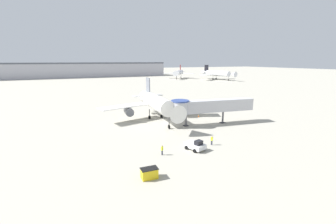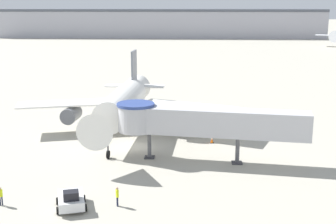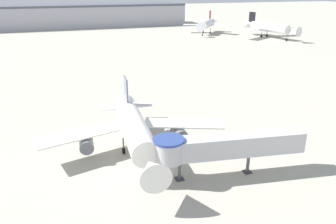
{
  "view_description": "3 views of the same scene",
  "coord_description": "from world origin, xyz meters",
  "px_view_note": "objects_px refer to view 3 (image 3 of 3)",
  "views": [
    {
      "loc": [
        -22.69,
        -47.86,
        14.89
      ],
      "look_at": [
        -1.85,
        -2.02,
        3.32
      ],
      "focal_mm": 24.0,
      "sensor_mm": 36.0,
      "label": 1
    },
    {
      "loc": [
        6.27,
        -52.73,
        16.91
      ],
      "look_at": [
        3.82,
        -0.15,
        4.37
      ],
      "focal_mm": 50.0,
      "sensor_mm": 36.0,
      "label": 2
    },
    {
      "loc": [
        -11.51,
        -38.71,
        24.22
      ],
      "look_at": [
        3.69,
        6.12,
        5.77
      ],
      "focal_mm": 35.0,
      "sensor_mm": 36.0,
      "label": 3
    }
  ],
  "objects_px": {
    "main_airplane": "(135,130)",
    "jet_bridge": "(219,146)",
    "background_jet_black_tail": "(268,27)",
    "background_jet_red_tail": "(206,24)",
    "traffic_cone_starboard_wing": "(209,149)"
  },
  "relations": [
    {
      "from": "background_jet_red_tail",
      "to": "traffic_cone_starboard_wing",
      "type": "bearing_deg",
      "value": -77.12
    },
    {
      "from": "main_airplane",
      "to": "background_jet_red_tail",
      "type": "distance_m",
      "value": 135.14
    },
    {
      "from": "traffic_cone_starboard_wing",
      "to": "jet_bridge",
      "type": "bearing_deg",
      "value": -105.75
    },
    {
      "from": "background_jet_black_tail",
      "to": "jet_bridge",
      "type": "bearing_deg",
      "value": -138.24
    },
    {
      "from": "main_airplane",
      "to": "jet_bridge",
      "type": "bearing_deg",
      "value": -39.81
    },
    {
      "from": "background_jet_red_tail",
      "to": "background_jet_black_tail",
      "type": "bearing_deg",
      "value": -7.45
    },
    {
      "from": "jet_bridge",
      "to": "traffic_cone_starboard_wing",
      "type": "distance_m",
      "value": 7.99
    },
    {
      "from": "traffic_cone_starboard_wing",
      "to": "background_jet_red_tail",
      "type": "xyz_separation_m",
      "value": [
        55.16,
        119.91,
        4.56
      ]
    },
    {
      "from": "main_airplane",
      "to": "background_jet_red_tail",
      "type": "height_order",
      "value": "background_jet_red_tail"
    },
    {
      "from": "jet_bridge",
      "to": "main_airplane",
      "type": "bearing_deg",
      "value": 144.82
    },
    {
      "from": "main_airplane",
      "to": "background_jet_red_tail",
      "type": "relative_size",
      "value": 1.25
    },
    {
      "from": "jet_bridge",
      "to": "background_jet_black_tail",
      "type": "height_order",
      "value": "background_jet_black_tail"
    },
    {
      "from": "background_jet_black_tail",
      "to": "traffic_cone_starboard_wing",
      "type": "bearing_deg",
      "value": -139.41
    },
    {
      "from": "background_jet_red_tail",
      "to": "background_jet_black_tail",
      "type": "height_order",
      "value": "background_jet_black_tail"
    },
    {
      "from": "main_airplane",
      "to": "background_jet_black_tail",
      "type": "bearing_deg",
      "value": 50.63
    }
  ]
}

